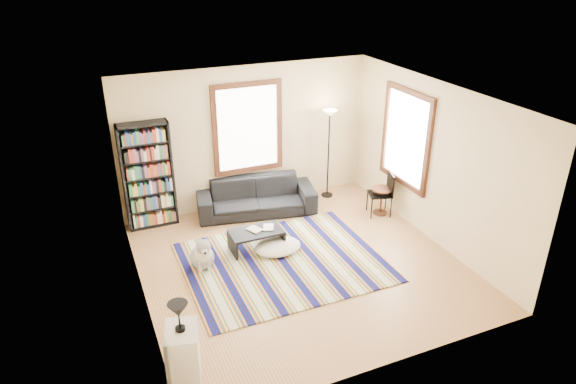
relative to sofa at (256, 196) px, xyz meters
name	(u,v)px	position (x,y,z in m)	size (l,w,h in m)	color
floor	(300,266)	(0.02, -2.05, -0.38)	(5.00, 5.00, 0.10)	tan
ceiling	(302,94)	(0.02, -2.05, 2.52)	(5.00, 5.00, 0.10)	white
wall_back	(247,137)	(0.02, 0.50, 1.07)	(5.00, 0.10, 2.80)	beige
wall_front	(395,275)	(0.02, -4.60, 1.07)	(5.00, 0.10, 2.80)	beige
wall_left	(130,218)	(-2.53, -2.05, 1.07)	(0.10, 5.00, 2.80)	beige
wall_right	(436,163)	(2.57, -2.05, 1.07)	(0.10, 5.00, 2.80)	beige
window_back	(248,128)	(0.02, 0.42, 1.27)	(1.20, 0.06, 1.60)	white
window_right	(406,138)	(2.49, -1.25, 1.27)	(0.06, 1.20, 1.60)	white
rug	(283,262)	(-0.22, -1.90, -0.32)	(3.21, 2.57, 0.02)	#0D0E44
sofa	(256,196)	(0.00, 0.00, 0.00)	(2.28, 0.89, 0.67)	black
bookshelf	(148,176)	(-1.96, 0.27, 0.67)	(0.90, 0.30, 2.00)	black
coffee_table	(256,240)	(-0.48, -1.33, -0.15)	(0.90, 0.50, 0.36)	black
book_a	(251,231)	(-0.58, -1.33, 0.04)	(0.25, 0.18, 0.02)	beige
book_b	(263,227)	(-0.33, -1.28, 0.04)	(0.18, 0.24, 0.02)	beige
floor_cushion	(278,247)	(-0.18, -1.56, -0.23)	(0.81, 0.61, 0.20)	white
floor_lamp	(328,154)	(1.62, 0.10, 0.60)	(0.30, 0.30, 1.86)	black
side_table	(381,201)	(2.22, -1.03, -0.06)	(0.40, 0.40, 0.54)	#412110
folding_chair	(380,194)	(2.17, -1.04, 0.10)	(0.42, 0.40, 0.86)	black
white_cabinet	(183,353)	(-2.28, -3.73, 0.02)	(0.38, 0.50, 0.70)	silver
table_lamp	(179,317)	(-2.28, -3.73, 0.56)	(0.24, 0.24, 0.38)	black
dog	(202,251)	(-1.48, -1.50, -0.03)	(0.44, 0.61, 0.61)	#AFAFAF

